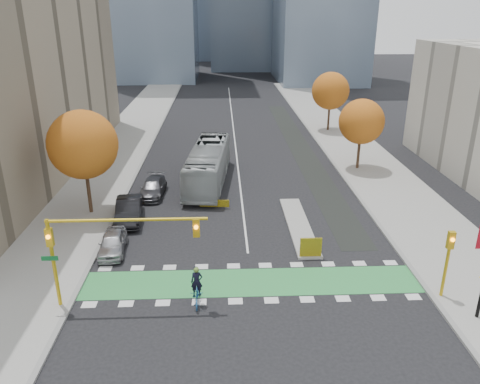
{
  "coord_description": "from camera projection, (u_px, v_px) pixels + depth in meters",
  "views": [
    {
      "loc": [
        -1.64,
        -22.25,
        15.06
      ],
      "look_at": [
        -0.38,
        8.5,
        3.0
      ],
      "focal_mm": 35.0,
      "sensor_mm": 36.0,
      "label": 1
    }
  ],
  "objects": [
    {
      "name": "tree_east_far",
      "position": [
        330.0,
        91.0,
        60.17
      ],
      "size": [
        4.8,
        4.8,
        7.65
      ],
      "color": "#332114",
      "rests_on": "ground"
    },
    {
      "name": "cyclist",
      "position": [
        197.0,
        292.0,
        25.4
      ],
      "size": [
        0.71,
        1.96,
        2.25
      ],
      "rotation": [
        0.0,
        0.0,
        0.01
      ],
      "color": "#1E518A",
      "rests_on": "ground"
    },
    {
      "name": "sidewalk_east",
      "position": [
        378.0,
        175.0,
        45.35
      ],
      "size": [
        7.0,
        120.0,
        0.15
      ],
      "primitive_type": "cube",
      "color": "gray",
      "rests_on": "ground"
    },
    {
      "name": "sidewalk_west",
      "position": [
        97.0,
        179.0,
        44.32
      ],
      "size": [
        7.0,
        120.0,
        0.15
      ],
      "primitive_type": "cube",
      "color": "gray",
      "rests_on": "ground"
    },
    {
      "name": "curb_west",
      "position": [
        134.0,
        178.0,
        44.45
      ],
      "size": [
        0.3,
        120.0,
        0.16
      ],
      "primitive_type": "cube",
      "color": "gray",
      "rests_on": "ground"
    },
    {
      "name": "tree_east_near",
      "position": [
        361.0,
        122.0,
        45.4
      ],
      "size": [
        4.4,
        4.4,
        7.08
      ],
      "color": "#332114",
      "rests_on": "ground"
    },
    {
      "name": "ground",
      "position": [
        253.0,
        297.0,
        26.25
      ],
      "size": [
        300.0,
        300.0,
        0.0
      ],
      "primitive_type": "plane",
      "color": "black",
      "rests_on": "ground"
    },
    {
      "name": "median_island",
      "position": [
        299.0,
        225.0,
        34.75
      ],
      "size": [
        1.6,
        10.0,
        0.16
      ],
      "primitive_type": "cube",
      "color": "gray",
      "rests_on": "ground"
    },
    {
      "name": "curb_east",
      "position": [
        342.0,
        175.0,
        45.21
      ],
      "size": [
        0.3,
        120.0,
        0.16
      ],
      "primitive_type": "cube",
      "color": "gray",
      "rests_on": "ground"
    },
    {
      "name": "centre_line",
      "position": [
        233.0,
        128.0,
        63.46
      ],
      "size": [
        0.15,
        70.0,
        0.01
      ],
      "primitive_type": "cube",
      "color": "silver",
      "rests_on": "ground"
    },
    {
      "name": "bike_crossing",
      "position": [
        251.0,
        282.0,
        27.65
      ],
      "size": [
        20.0,
        3.0,
        0.01
      ],
      "primitive_type": "cube",
      "color": "#2E8E44",
      "rests_on": "ground"
    },
    {
      "name": "hazard_board",
      "position": [
        311.0,
        247.0,
        30.02
      ],
      "size": [
        1.4,
        0.12,
        1.3
      ],
      "primitive_type": "cube",
      "color": "yellow",
      "rests_on": "median_island"
    },
    {
      "name": "parked_car_b",
      "position": [
        129.0,
        210.0,
        35.45
      ],
      "size": [
        2.34,
        5.27,
        1.68
      ],
      "primitive_type": "imported",
      "rotation": [
        0.0,
        0.0,
        0.11
      ],
      "color": "black",
      "rests_on": "ground"
    },
    {
      "name": "traffic_signal_east",
      "position": [
        448.0,
        254.0,
        25.18
      ],
      "size": [
        0.35,
        0.43,
        4.1
      ],
      "color": "#BF9914",
      "rests_on": "ground"
    },
    {
      "name": "bus",
      "position": [
        208.0,
        165.0,
        42.86
      ],
      "size": [
        4.23,
        12.91,
        3.53
      ],
      "primitive_type": "imported",
      "rotation": [
        0.0,
        0.0,
        -0.1
      ],
      "color": "#9BA1A2",
      "rests_on": "ground"
    },
    {
      "name": "tree_west",
      "position": [
        83.0,
        145.0,
        34.91
      ],
      "size": [
        5.2,
        5.2,
        8.22
      ],
      "color": "#332114",
      "rests_on": "ground"
    },
    {
      "name": "parked_car_c",
      "position": [
        153.0,
        188.0,
        40.3
      ],
      "size": [
        2.16,
        4.87,
        1.39
      ],
      "primitive_type": "imported",
      "rotation": [
        0.0,
        0.0,
        -0.05
      ],
      "color": "#434347",
      "rests_on": "ground"
    },
    {
      "name": "bike_lane_paint",
      "position": [
        300.0,
        148.0,
        54.45
      ],
      "size": [
        2.5,
        50.0,
        0.01
      ],
      "primitive_type": "cube",
      "color": "black",
      "rests_on": "ground"
    },
    {
      "name": "traffic_signal_west",
      "position": [
        101.0,
        239.0,
        24.0
      ],
      "size": [
        8.53,
        0.56,
        5.2
      ],
      "color": "#BF9914",
      "rests_on": "ground"
    },
    {
      "name": "parked_car_a",
      "position": [
        113.0,
        243.0,
        30.84
      ],
      "size": [
        1.91,
        4.16,
        1.38
      ],
      "primitive_type": "imported",
      "rotation": [
        0.0,
        0.0,
        0.07
      ],
      "color": "#9D9DA2",
      "rests_on": "ground"
    }
  ]
}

